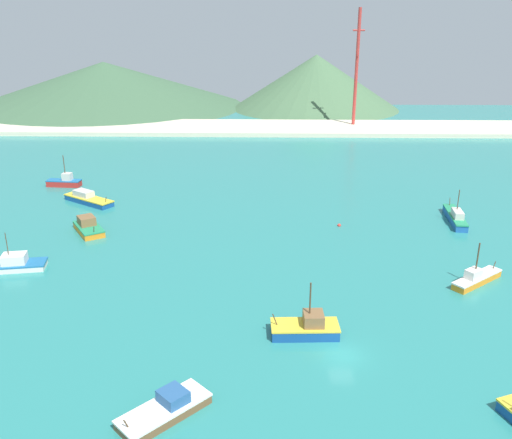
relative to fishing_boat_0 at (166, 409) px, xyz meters
name	(u,v)px	position (x,y,z in m)	size (l,w,h in m)	color
ground	(318,243)	(16.36, 39.27, -0.92)	(260.00, 280.00, 0.50)	teal
fishing_boat_0	(166,409)	(0.00, 0.00, 0.00)	(8.03, 8.06, 2.04)	brown
fishing_boat_1	(455,217)	(40.11, 48.38, 0.18)	(3.03, 10.98, 5.76)	#1E5BA8
fishing_boat_2	(476,278)	(35.55, 25.62, 0.07)	(7.93, 6.80, 5.77)	orange
fishing_boat_4	(7,265)	(-26.66, 28.37, 0.05)	(11.03, 4.92, 5.38)	silver
fishing_boat_5	(65,182)	(-32.62, 67.30, 0.25)	(6.99, 2.77, 6.41)	red
fishing_boat_6	(306,327)	(12.90, 12.99, 0.25)	(7.44, 3.42, 6.27)	#14478C
fishing_boat_7	(88,199)	(-24.63, 56.91, 0.11)	(10.60, 8.39, 2.18)	#14478C
fishing_boat_8	(88,227)	(-19.97, 42.36, 0.20)	(6.63, 7.83, 2.43)	orange
buoy_1	(339,225)	(20.43, 45.92, -0.56)	(0.60, 0.60, 0.60)	red
beach_strip	(294,128)	(16.36, 127.36, -0.07)	(247.00, 22.36, 1.20)	beige
hill_west	(105,84)	(-53.75, 173.09, 7.60)	(105.22, 105.22, 16.54)	#3D6042
hill_central	(316,82)	(26.17, 169.87, 9.08)	(62.00, 62.00, 19.51)	#476B47
radio_tower	(357,69)	(34.86, 130.70, 17.15)	(3.50, 2.80, 34.95)	#B7332D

